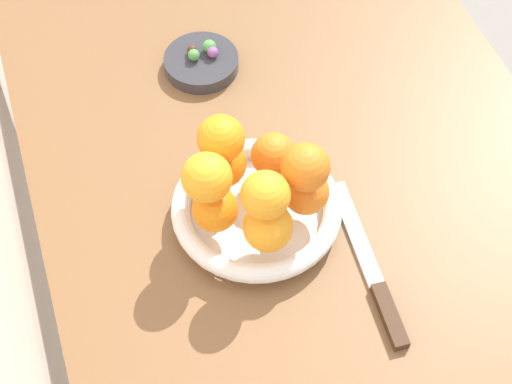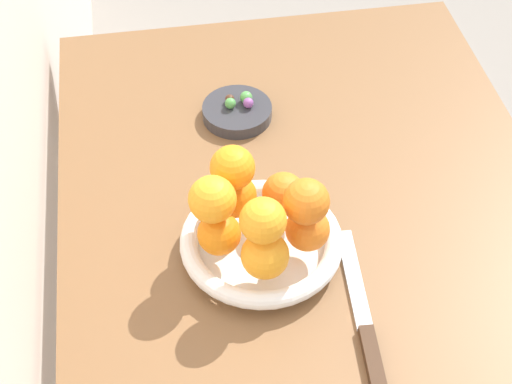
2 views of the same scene
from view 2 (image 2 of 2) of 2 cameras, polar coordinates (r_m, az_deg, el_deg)
dining_table at (r=1.23m, az=4.28°, el=-5.45°), size 1.10×0.76×0.74m
fruit_bowl at (r=1.11m, az=0.39°, el=-3.76°), size 0.23×0.23×0.04m
candy_dish at (r=1.33m, az=-1.38°, el=5.86°), size 0.12×0.12×0.02m
orange_0 at (r=1.11m, az=2.02°, el=-0.12°), size 0.06×0.06×0.06m
orange_1 at (r=1.11m, az=-1.59°, el=-0.26°), size 0.06×0.06×0.06m
orange_2 at (r=1.06m, az=-2.70°, el=-3.05°), size 0.06×0.06×0.06m
orange_3 at (r=1.04m, az=0.66°, el=-4.62°), size 0.06×0.06×0.06m
orange_4 at (r=1.07m, az=3.77°, el=-2.71°), size 0.06×0.06×0.06m
orange_5 at (r=0.99m, az=0.51°, el=-2.10°), size 0.06×0.06×0.06m
orange_6 at (r=1.06m, az=-1.72°, el=1.78°), size 0.06×0.06×0.06m
orange_7 at (r=1.02m, az=3.67°, el=-0.70°), size 0.06×0.06×0.06m
orange_8 at (r=1.02m, az=-3.20°, el=-0.54°), size 0.06×0.06×0.06m
candy_ball_0 at (r=1.33m, az=-1.92°, el=6.78°), size 0.02×0.02×0.02m
candy_ball_1 at (r=1.33m, az=-0.72°, el=6.90°), size 0.02×0.02×0.02m
candy_ball_2 at (r=1.32m, az=-0.57°, el=6.50°), size 0.02×0.02×0.02m
candy_ball_3 at (r=1.32m, az=-1.88°, el=6.46°), size 0.02×0.02×0.02m
knife at (r=1.07m, az=7.79°, el=-9.09°), size 0.26×0.04×0.01m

